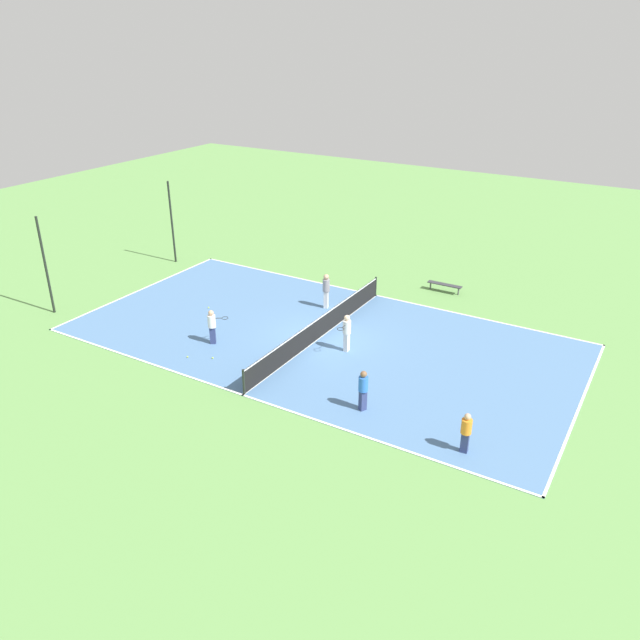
{
  "coord_description": "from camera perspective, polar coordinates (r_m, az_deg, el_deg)",
  "views": [
    {
      "loc": [
        -22.17,
        -13.25,
        12.92
      ],
      "look_at": [
        0.0,
        0.0,
        0.9
      ],
      "focal_mm": 35.0,
      "sensor_mm": 36.0,
      "label": 1
    }
  ],
  "objects": [
    {
      "name": "tennis_ball_midcourt",
      "position": [
        32.36,
        -10.15,
        1.12
      ],
      "size": [
        0.07,
        0.07,
        0.07
      ],
      "primitive_type": "sphere",
      "color": "#CCE033",
      "rests_on": "court_surface"
    },
    {
      "name": "bench",
      "position": [
        34.48,
        11.32,
        3.15
      ],
      "size": [
        0.36,
        1.9,
        0.45
      ],
      "rotation": [
        0.0,
        0.0,
        1.57
      ],
      "color": "#333338",
      "rests_on": "ground_plane"
    },
    {
      "name": "player_far_white",
      "position": [
        27.24,
        2.46,
        -0.97
      ],
      "size": [
        0.94,
        0.37,
        1.73
      ],
      "rotation": [
        0.0,
        0.0,
        3.17
      ],
      "color": "white",
      "rests_on": "court_surface"
    },
    {
      "name": "player_center_orange",
      "position": [
        21.54,
        13.21,
        -9.81
      ],
      "size": [
        0.4,
        0.4,
        1.51
      ],
      "rotation": [
        0.0,
        0.0,
        1.68
      ],
      "color": "navy",
      "rests_on": "court_surface"
    },
    {
      "name": "fence_post_back_right",
      "position": [
        38.79,
        -13.39,
        8.67
      ],
      "size": [
        0.12,
        0.12,
        4.96
      ],
      "color": "black",
      "rests_on": "ground_plane"
    },
    {
      "name": "tennis_net",
      "position": [
        28.63,
        0.0,
        -0.6
      ],
      "size": [
        11.65,
        0.1,
        1.08
      ],
      "color": "black",
      "rests_on": "court_surface"
    },
    {
      "name": "court_surface",
      "position": [
        28.87,
        0.0,
        -1.6
      ],
      "size": [
        11.85,
        22.98,
        0.02
      ],
      "color": "#4C729E",
      "rests_on": "ground_plane"
    },
    {
      "name": "tennis_ball_left_sideline",
      "position": [
        27.69,
        -12.02,
        -3.32
      ],
      "size": [
        0.07,
        0.07,
        0.07
      ],
      "primitive_type": "sphere",
      "color": "#CCE033",
      "rests_on": "court_surface"
    },
    {
      "name": "player_near_blue",
      "position": [
        23.15,
        3.97,
        -6.22
      ],
      "size": [
        0.48,
        0.48,
        1.64
      ],
      "rotation": [
        0.0,
        0.0,
        2.7
      ],
      "color": "navy",
      "rests_on": "court_surface"
    },
    {
      "name": "player_near_white",
      "position": [
        28.33,
        -9.84,
        -0.42
      ],
      "size": [
        0.79,
        0.96,
        1.63
      ],
      "rotation": [
        0.0,
        0.0,
        5.3
      ],
      "color": "navy",
      "rests_on": "court_surface"
    },
    {
      "name": "fence_post_back_left",
      "position": [
        33.35,
        -23.81,
        4.54
      ],
      "size": [
        0.12,
        0.12,
        4.96
      ],
      "color": "black",
      "rests_on": "ground_plane"
    },
    {
      "name": "ground_plane",
      "position": [
        28.88,
        0.0,
        -1.62
      ],
      "size": [
        80.0,
        80.0,
        0.0
      ],
      "primitive_type": "plane",
      "color": "#60934C"
    },
    {
      "name": "tennis_ball_far_baseline",
      "position": [
        27.4,
        -9.79,
        -3.43
      ],
      "size": [
        0.07,
        0.07,
        0.07
      ],
      "primitive_type": "sphere",
      "color": "#CCE033",
      "rests_on": "court_surface"
    },
    {
      "name": "player_baseline_gray",
      "position": [
        31.53,
        0.57,
        2.89
      ],
      "size": [
        0.44,
        0.44,
        1.82
      ],
      "rotation": [
        0.0,
        0.0,
        3.39
      ],
      "color": "white",
      "rests_on": "court_surface"
    }
  ]
}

